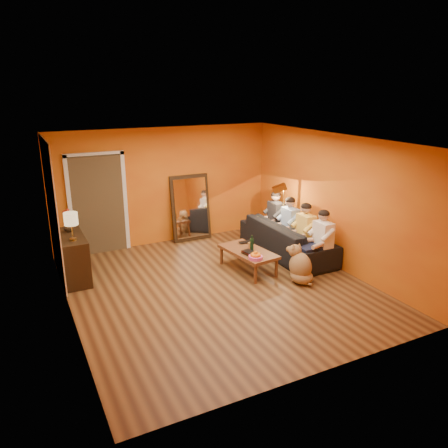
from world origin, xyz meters
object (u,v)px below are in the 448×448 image
sideboard (73,257)px  mirror_frame (191,208)px  vase (68,227)px  table_lamp (72,227)px  floor_lamp (283,217)px  sofa (287,238)px  person_mid_right (290,225)px  person_far_right (276,218)px  wine_bottle (252,243)px  coffee_table (248,260)px  laptop (247,243)px  person_mid_left (305,232)px  person_far_left (323,240)px  tumbler (251,245)px  dog (300,264)px

sideboard → mirror_frame: bearing=21.2°
vase → table_lamp: bearing=-90.0°
mirror_frame → vase: (-2.79, -0.83, 0.19)m
floor_lamp → sofa: bearing=-84.3°
person_mid_right → person_far_right: same height
mirror_frame → wine_bottle: size_ratio=4.90×
coffee_table → laptop: bearing=54.9°
wine_bottle → person_mid_left: bearing=-0.8°
coffee_table → floor_lamp: (1.26, 0.71, 0.51)m
person_mid_left → vase: size_ratio=6.35×
sofa → wine_bottle: (-1.11, -0.43, 0.22)m
floor_lamp → person_mid_right: (0.03, -0.23, -0.11)m
floor_lamp → person_mid_left: (0.03, -0.78, -0.11)m
table_lamp → person_far_right: table_lamp is taller
sideboard → vase: size_ratio=6.15×
person_far_right → vase: size_ratio=6.35×
person_far_left → person_far_right: size_ratio=1.00×
sideboard → person_far_right: bearing=-1.1°
person_far_left → laptop: bearing=139.0°
floor_lamp → vase: (-4.34, 0.66, 0.23)m
sideboard → coffee_table: (3.08, -1.12, -0.21)m
table_lamp → tumbler: table_lamp is taller
person_far_left → table_lamp: bearing=161.8°
vase → person_far_right: bearing=-4.4°
sofa → person_mid_right: 0.30m
sideboard → vase: (0.00, 0.25, 0.52)m
laptop → vase: (-3.26, 1.02, 0.51)m
sofa → floor_lamp: size_ratio=1.69×
sideboard → person_mid_left: 4.53m
coffee_table → wine_bottle: bearing=-52.9°
sideboard → coffee_table: 3.28m
person_far_right → vase: 4.40m
sofa → floor_lamp: bearing=-16.9°
person_mid_right → person_far_right: size_ratio=1.00×
wine_bottle → vase: bearing=155.6°
mirror_frame → table_lamp: bearing=-153.7°
table_lamp → laptop: 3.36m
table_lamp → wine_bottle: size_ratio=1.65×
sofa → person_mid_right: (0.13, 0.10, 0.26)m
person_mid_left → tumbler: (-1.17, 0.19, -0.14)m
table_lamp → person_mid_left: size_ratio=0.42×
table_lamp → laptop: table_lamp is taller
floor_lamp → wine_bottle: size_ratio=4.65×
coffee_table → tumbler: tumbler is taller
wine_bottle → laptop: (0.13, 0.40, -0.14)m
tumbler → laptop: bearing=75.4°
dog → vase: vase is taller
person_far_left → floor_lamp: bearing=91.3°
person_far_left → vase: bearing=155.6°
coffee_table → sideboard: bearing=152.1°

